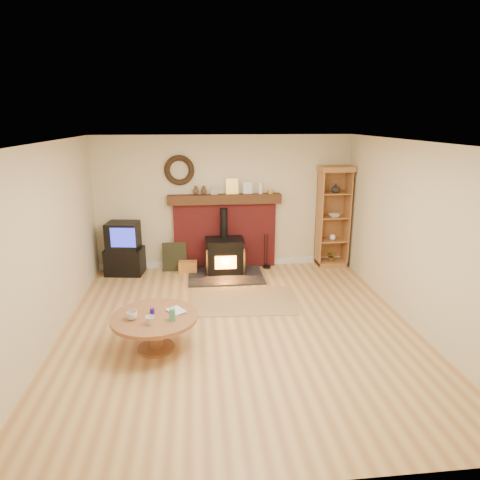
{
  "coord_description": "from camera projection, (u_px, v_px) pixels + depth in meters",
  "views": [
    {
      "loc": [
        -0.57,
        -5.51,
        2.89
      ],
      "look_at": [
        0.12,
        1.0,
        1.03
      ],
      "focal_mm": 32.0,
      "sensor_mm": 36.0,
      "label": 1
    }
  ],
  "objects": [
    {
      "name": "fire_tools",
      "position": [
        266.0,
        263.0,
        8.56
      ],
      "size": [
        0.16,
        0.16,
        0.7
      ],
      "color": "black",
      "rests_on": "ground"
    },
    {
      "name": "curio_cabinet",
      "position": [
        333.0,
        217.0,
        8.5
      ],
      "size": [
        0.65,
        0.47,
        2.01
      ],
      "color": "#92602F",
      "rests_on": "ground"
    },
    {
      "name": "coffee_table",
      "position": [
        154.0,
        322.0,
        5.46
      ],
      "size": [
        1.11,
        1.11,
        0.63
      ],
      "color": "brown",
      "rests_on": "ground"
    },
    {
      "name": "wood_stove",
      "position": [
        225.0,
        257.0,
        8.19
      ],
      "size": [
        1.4,
        1.0,
        1.24
      ],
      "color": "black",
      "rests_on": "ground"
    },
    {
      "name": "leaning_painting",
      "position": [
        175.0,
        257.0,
        8.38
      ],
      "size": [
        0.47,
        0.13,
        0.56
      ],
      "primitive_type": "cube",
      "rotation": [
        -0.17,
        0.0,
        0.0
      ],
      "color": "black",
      "rests_on": "ground"
    },
    {
      "name": "chimney_breast",
      "position": [
        225.0,
        228.0,
        8.45
      ],
      "size": [
        2.2,
        0.22,
        1.78
      ],
      "color": "maroon",
      "rests_on": "ground"
    },
    {
      "name": "firelog_box",
      "position": [
        188.0,
        267.0,
        8.31
      ],
      "size": [
        0.36,
        0.24,
        0.22
      ],
      "primitive_type": "cube",
      "rotation": [
        0.0,
        0.0,
        -0.05
      ],
      "color": "yellow",
      "rests_on": "ground"
    },
    {
      "name": "room_shell",
      "position": [
        237.0,
        209.0,
        5.74
      ],
      "size": [
        5.02,
        5.52,
        2.61
      ],
      "color": "beige",
      "rests_on": "ground"
    },
    {
      "name": "area_rug",
      "position": [
        244.0,
        301.0,
        7.02
      ],
      "size": [
        1.72,
        1.23,
        0.01
      ],
      "primitive_type": "cube",
      "rotation": [
        0.0,
        0.0,
        -0.06
      ],
      "color": "olive",
      "rests_on": "ground"
    },
    {
      "name": "tv_unit",
      "position": [
        124.0,
        249.0,
        8.14
      ],
      "size": [
        0.75,
        0.57,
        1.02
      ],
      "color": "black",
      "rests_on": "ground"
    },
    {
      "name": "ground",
      "position": [
        239.0,
        328.0,
        6.12
      ],
      "size": [
        5.5,
        5.5,
        0.0
      ],
      "primitive_type": "plane",
      "color": "#AE7D48",
      "rests_on": "ground"
    }
  ]
}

